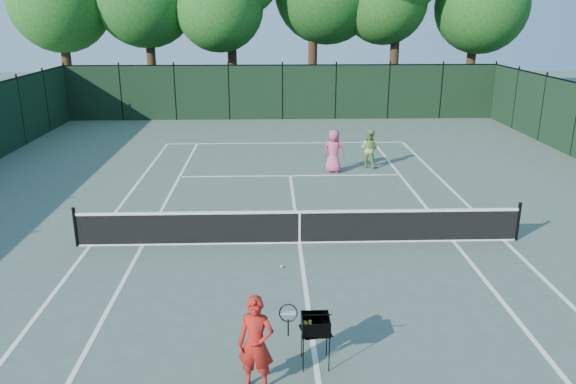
{
  "coord_description": "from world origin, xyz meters",
  "views": [
    {
      "loc": [
        -0.77,
        -13.68,
        5.82
      ],
      "look_at": [
        -0.27,
        1.0,
        1.1
      ],
      "focal_mm": 35.0,
      "sensor_mm": 36.0,
      "label": 1
    }
  ],
  "objects_px": {
    "ball_hopper": "(316,325)",
    "coach": "(256,344)",
    "player_pink": "(334,151)",
    "player_green": "(369,149)",
    "loose_ball_midcourt": "(282,267)"
  },
  "relations": [
    {
      "from": "ball_hopper",
      "to": "coach",
      "type": "bearing_deg",
      "value": -159.19
    },
    {
      "from": "player_pink",
      "to": "player_green",
      "type": "xyz_separation_m",
      "value": [
        1.46,
        0.62,
        -0.06
      ]
    },
    {
      "from": "coach",
      "to": "player_green",
      "type": "height_order",
      "value": "coach"
    },
    {
      "from": "player_green",
      "to": "loose_ball_midcourt",
      "type": "height_order",
      "value": "player_green"
    },
    {
      "from": "player_pink",
      "to": "player_green",
      "type": "distance_m",
      "value": 1.59
    },
    {
      "from": "coach",
      "to": "ball_hopper",
      "type": "distance_m",
      "value": 1.17
    },
    {
      "from": "player_pink",
      "to": "loose_ball_midcourt",
      "type": "distance_m",
      "value": 8.67
    },
    {
      "from": "player_pink",
      "to": "coach",
      "type": "bearing_deg",
      "value": 103.21
    },
    {
      "from": "coach",
      "to": "player_green",
      "type": "bearing_deg",
      "value": 86.33
    },
    {
      "from": "ball_hopper",
      "to": "loose_ball_midcourt",
      "type": "height_order",
      "value": "ball_hopper"
    },
    {
      "from": "loose_ball_midcourt",
      "to": "player_pink",
      "type": "bearing_deg",
      "value": 75.49
    },
    {
      "from": "player_pink",
      "to": "ball_hopper",
      "type": "height_order",
      "value": "player_pink"
    },
    {
      "from": "coach",
      "to": "player_green",
      "type": "xyz_separation_m",
      "value": [
        4.13,
        13.44,
        -0.06
      ]
    },
    {
      "from": "ball_hopper",
      "to": "loose_ball_midcourt",
      "type": "relative_size",
      "value": 13.43
    },
    {
      "from": "coach",
      "to": "loose_ball_midcourt",
      "type": "bearing_deg",
      "value": 96.97
    }
  ]
}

